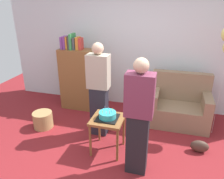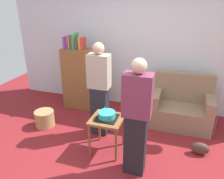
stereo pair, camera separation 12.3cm
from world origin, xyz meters
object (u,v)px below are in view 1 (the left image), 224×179
object	(u,v)px
couch	(179,106)
person_holding_cake	(138,118)
person_blowing_candles	(99,90)
bookshelf	(79,78)
handbag	(199,146)
birthday_cake	(107,115)
wicker_basket	(43,120)
side_table	(108,123)

from	to	relation	value
couch	person_holding_cake	distance (m)	1.69
person_blowing_candles	person_holding_cake	bearing A→B (deg)	-61.60
bookshelf	handbag	size ratio (longest dim) A/B	5.75
couch	bookshelf	distance (m)	2.11
person_blowing_candles	bookshelf	bearing A→B (deg)	112.13
birthday_cake	person_blowing_candles	world-z (taller)	person_blowing_candles
person_blowing_candles	wicker_basket	xyz separation A→B (m)	(-1.08, -0.11, -0.68)
person_holding_cake	wicker_basket	distance (m)	2.10
couch	wicker_basket	bearing A→B (deg)	-160.18
bookshelf	person_blowing_candles	distance (m)	1.13
couch	birthday_cake	bearing A→B (deg)	-131.59
couch	handbag	bearing A→B (deg)	-68.34
person_holding_cake	handbag	size ratio (longest dim) A/B	5.82
bookshelf	side_table	xyz separation A→B (m)	(1.01, -1.29, -0.20)
birthday_cake	person_blowing_candles	bearing A→B (deg)	123.14
person_holding_cake	handbag	bearing A→B (deg)	-115.06
person_blowing_candles	wicker_basket	world-z (taller)	person_blowing_candles
couch	side_table	size ratio (longest dim) A/B	1.90
person_blowing_candles	handbag	distance (m)	1.84
bookshelf	person_holding_cake	bearing A→B (deg)	-46.38
birthday_cake	handbag	world-z (taller)	birthday_cake
couch	bookshelf	world-z (taller)	bookshelf
person_blowing_candles	birthday_cake	bearing A→B (deg)	-75.25
bookshelf	wicker_basket	bearing A→B (deg)	-110.27
birthday_cake	couch	bearing A→B (deg)	48.41
person_blowing_candles	side_table	bearing A→B (deg)	-75.25
person_blowing_candles	handbag	xyz separation A→B (m)	(1.69, -0.09, -0.73)
side_table	handbag	size ratio (longest dim) A/B	2.07
side_table	handbag	bearing A→B (deg)	13.80
birthday_cake	person_holding_cake	world-z (taller)	person_holding_cake
wicker_basket	person_blowing_candles	bearing A→B (deg)	5.72
couch	person_blowing_candles	size ratio (longest dim) A/B	0.67
side_table	person_holding_cake	world-z (taller)	person_holding_cake
birthday_cake	person_blowing_candles	size ratio (longest dim) A/B	0.20
couch	side_table	xyz separation A→B (m)	(-1.07, -1.20, 0.15)
bookshelf	birthday_cake	bearing A→B (deg)	-51.80
side_table	birthday_cake	world-z (taller)	birthday_cake
wicker_basket	side_table	bearing A→B (deg)	-13.35
couch	handbag	size ratio (longest dim) A/B	3.93
bookshelf	side_table	size ratio (longest dim) A/B	2.79
couch	side_table	bearing A→B (deg)	-131.59
handbag	person_holding_cake	bearing A→B (deg)	-143.64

